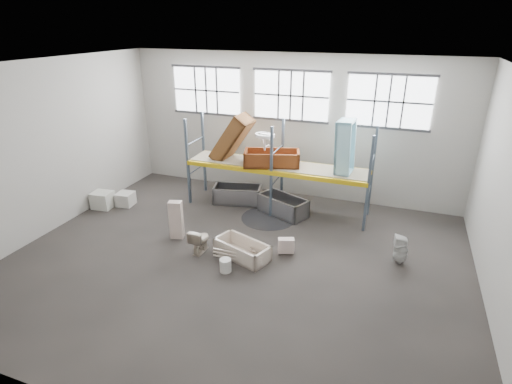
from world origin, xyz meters
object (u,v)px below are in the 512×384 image
at_px(bucket, 225,265).
at_px(carton_near, 103,200).
at_px(toilet_white, 401,250).
at_px(steel_tub_left, 238,194).
at_px(blue_tub_upright, 345,147).
at_px(cistern_tall, 176,220).
at_px(steel_tub_right, 283,205).
at_px(bathtub_beige, 242,249).
at_px(toilet_beige, 200,240).
at_px(rust_tub_flat, 272,158).

height_order(bucket, carton_near, carton_near).
height_order(toilet_white, steel_tub_left, toilet_white).
bearing_deg(carton_near, blue_tub_upright, 14.59).
bearing_deg(toilet_white, bucket, -73.49).
bearing_deg(cistern_tall, steel_tub_right, 31.05).
bearing_deg(carton_near, cistern_tall, -15.22).
bearing_deg(bucket, cistern_tall, 151.53).
relative_size(bathtub_beige, blue_tub_upright, 0.92).
xyz_separation_m(cistern_tall, blue_tub_upright, (4.29, 2.97, 1.81)).
distance_m(cistern_tall, steel_tub_left, 3.06).
xyz_separation_m(toilet_beige, cistern_tall, (-1.01, 0.48, 0.22)).
distance_m(rust_tub_flat, carton_near, 5.99).
distance_m(toilet_beige, bucket, 1.26).
height_order(rust_tub_flat, blue_tub_upright, blue_tub_upright).
distance_m(steel_tub_left, steel_tub_right, 1.80).
bearing_deg(toilet_beige, cistern_tall, -23.27).
xyz_separation_m(toilet_beige, carton_near, (-4.49, 1.42, -0.08)).
height_order(bathtub_beige, toilet_white, toilet_white).
distance_m(steel_tub_left, blue_tub_upright, 4.15).
distance_m(steel_tub_right, blue_tub_upright, 2.79).
xyz_separation_m(cistern_tall, rust_tub_flat, (1.99, 2.84, 1.24)).
bearing_deg(rust_tub_flat, toilet_beige, -106.52).
bearing_deg(toilet_white, bathtub_beige, -82.52).
bearing_deg(rust_tub_flat, bucket, -88.83).
distance_m(bucket, carton_near, 5.92).
relative_size(blue_tub_upright, bucket, 4.77).
bearing_deg(bathtub_beige, blue_tub_upright, 77.66).
height_order(bathtub_beige, blue_tub_upright, blue_tub_upright).
xyz_separation_m(steel_tub_left, rust_tub_flat, (1.28, -0.12, 1.52)).
relative_size(cistern_tall, blue_tub_upright, 0.69).
height_order(steel_tub_right, rust_tub_flat, rust_tub_flat).
height_order(rust_tub_flat, bucket, rust_tub_flat).
distance_m(toilet_beige, carton_near, 4.71).
height_order(steel_tub_left, bucket, steel_tub_left).
xyz_separation_m(toilet_white, steel_tub_left, (-5.53, 2.12, -0.10)).
height_order(steel_tub_right, carton_near, steel_tub_right).
relative_size(toilet_beige, toilet_white, 0.89).
xyz_separation_m(toilet_white, blue_tub_upright, (-1.95, 2.13, 1.99)).
bearing_deg(steel_tub_left, rust_tub_flat, -5.55).
height_order(toilet_beige, cistern_tall, cistern_tall).
height_order(steel_tub_right, bucket, steel_tub_right).
bearing_deg(bucket, toilet_white, 25.23).
bearing_deg(toilet_beige, bucket, 150.73).
distance_m(blue_tub_upright, bucket, 5.16).
relative_size(cistern_tall, steel_tub_right, 0.71).
height_order(toilet_beige, rust_tub_flat, rust_tub_flat).
xyz_separation_m(toilet_beige, steel_tub_right, (1.47, 3.10, -0.06)).
xyz_separation_m(toilet_white, rust_tub_flat, (-4.25, 1.99, 1.42)).
bearing_deg(bucket, toilet_beige, 148.70).
bearing_deg(carton_near, steel_tub_right, 15.69).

